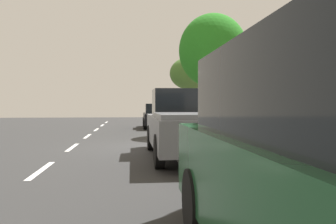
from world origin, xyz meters
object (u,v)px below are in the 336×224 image
object	(u,v)px
cyclist_with_backpack	(181,114)
parked_pickup_grey_second	(186,125)
parked_sedan_black_mid	(158,116)
street_tree_far_end	(189,74)
street_tree_mid_block	(213,51)
bicycle_at_curb	(176,126)

from	to	relation	value
cyclist_with_backpack	parked_pickup_grey_second	bearing A→B (deg)	-97.25
parked_pickup_grey_second	cyclist_with_backpack	xyz separation A→B (m)	(0.95, 7.44, 0.09)
parked_sedan_black_mid	street_tree_far_end	xyz separation A→B (m)	(2.31, 1.88, 2.81)
cyclist_with_backpack	street_tree_mid_block	world-z (taller)	street_tree_mid_block
street_tree_far_end	cyclist_with_backpack	bearing A→B (deg)	-103.08
bicycle_at_curb	cyclist_with_backpack	size ratio (longest dim) A/B	1.05
bicycle_at_curb	street_tree_mid_block	size ratio (longest dim) A/B	0.30
cyclist_with_backpack	parked_sedan_black_mid	bearing A→B (deg)	100.39
cyclist_with_backpack	street_tree_far_end	distance (m)	7.05
bicycle_at_curb	street_tree_mid_block	distance (m)	4.17
bicycle_at_curb	street_tree_far_end	xyz separation A→B (m)	(1.71, 5.94, 3.18)
cyclist_with_backpack	street_tree_mid_block	size ratio (longest dim) A/B	0.29
parked_pickup_grey_second	parked_sedan_black_mid	size ratio (longest dim) A/B	1.20
parked_pickup_grey_second	street_tree_far_end	bearing A→B (deg)	80.03
cyclist_with_backpack	bicycle_at_curb	bearing A→B (deg)	116.87
street_tree_far_end	parked_pickup_grey_second	bearing A→B (deg)	-99.97
parked_pickup_grey_second	bicycle_at_curb	xyz separation A→B (m)	(0.72, 7.89, -0.52)
parked_pickup_grey_second	street_tree_mid_block	world-z (taller)	street_tree_mid_block
parked_sedan_black_mid	bicycle_at_curb	size ratio (longest dim) A/B	2.56
parked_sedan_black_mid	street_tree_far_end	size ratio (longest dim) A/B	0.97
parked_pickup_grey_second	street_tree_far_end	world-z (taller)	street_tree_far_end
cyclist_with_backpack	street_tree_mid_block	distance (m)	3.45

